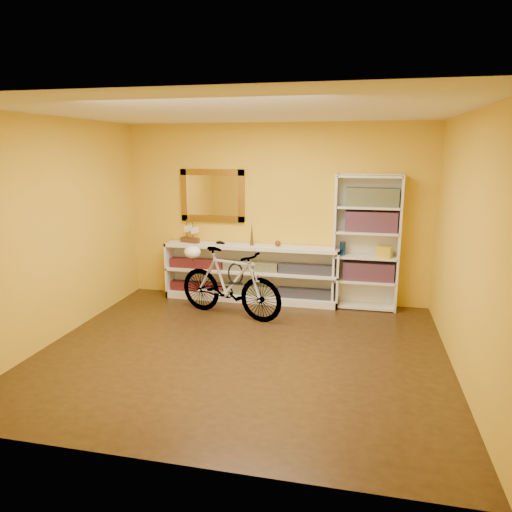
% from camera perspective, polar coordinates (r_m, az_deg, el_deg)
% --- Properties ---
extents(floor, '(4.50, 4.00, 0.01)m').
position_cam_1_polar(floor, '(5.42, -1.64, -11.51)').
color(floor, black).
rests_on(floor, ground).
extents(ceiling, '(4.50, 4.00, 0.01)m').
position_cam_1_polar(ceiling, '(4.96, -1.84, 17.15)').
color(ceiling, silver).
rests_on(ceiling, ground).
extents(back_wall, '(4.50, 0.01, 2.60)m').
position_cam_1_polar(back_wall, '(6.97, 2.34, 5.14)').
color(back_wall, gold).
rests_on(back_wall, ground).
extents(left_wall, '(0.01, 4.00, 2.60)m').
position_cam_1_polar(left_wall, '(5.99, -23.16, 2.85)').
color(left_wall, gold).
rests_on(left_wall, ground).
extents(right_wall, '(0.01, 4.00, 2.60)m').
position_cam_1_polar(right_wall, '(4.99, 24.26, 0.93)').
color(right_wall, gold).
rests_on(right_wall, ground).
extents(gilt_mirror, '(0.98, 0.06, 0.78)m').
position_cam_1_polar(gilt_mirror, '(7.13, -5.30, 7.29)').
color(gilt_mirror, brown).
rests_on(gilt_mirror, back_wall).
extents(wall_socket, '(0.09, 0.02, 0.09)m').
position_cam_1_polar(wall_socket, '(7.07, 9.45, -3.63)').
color(wall_socket, silver).
rests_on(wall_socket, back_wall).
extents(console_unit, '(2.60, 0.35, 0.85)m').
position_cam_1_polar(console_unit, '(7.02, -0.65, -2.08)').
color(console_unit, silver).
rests_on(console_unit, floor).
extents(cd_row_lower, '(2.50, 0.13, 0.14)m').
position_cam_1_polar(cd_row_lower, '(7.07, -0.68, -4.12)').
color(cd_row_lower, black).
rests_on(cd_row_lower, console_unit).
extents(cd_row_upper, '(2.50, 0.13, 0.14)m').
position_cam_1_polar(cd_row_upper, '(6.97, -0.68, -1.25)').
color(cd_row_upper, navy).
rests_on(cd_row_upper, console_unit).
extents(model_ship, '(0.32, 0.19, 0.35)m').
position_cam_1_polar(model_ship, '(7.16, -8.03, 3.02)').
color(model_ship, '#3C2311').
rests_on(model_ship, console_unit).
extents(toy_car, '(0.00, 0.00, 0.00)m').
position_cam_1_polar(toy_car, '(7.04, -4.31, 1.49)').
color(toy_car, black).
rests_on(toy_car, console_unit).
extents(bronze_ornament, '(0.06, 0.06, 0.33)m').
position_cam_1_polar(bronze_ornament, '(6.89, -0.51, 2.68)').
color(bronze_ornament, brown).
rests_on(bronze_ornament, console_unit).
extents(decorative_orb, '(0.09, 0.09, 0.09)m').
position_cam_1_polar(decorative_orb, '(6.84, 2.65, 1.53)').
color(decorative_orb, brown).
rests_on(decorative_orb, console_unit).
extents(bookcase, '(0.90, 0.30, 1.90)m').
position_cam_1_polar(bookcase, '(6.75, 13.20, 1.55)').
color(bookcase, silver).
rests_on(bookcase, floor).
extents(book_row_a, '(0.70, 0.22, 0.26)m').
position_cam_1_polar(book_row_a, '(6.84, 13.44, -1.79)').
color(book_row_a, maroon).
rests_on(book_row_a, bookcase).
extents(book_row_b, '(0.70, 0.22, 0.28)m').
position_cam_1_polar(book_row_b, '(6.70, 13.76, 4.09)').
color(book_row_b, maroon).
rests_on(book_row_b, bookcase).
extents(book_row_c, '(0.70, 0.22, 0.25)m').
position_cam_1_polar(book_row_c, '(6.66, 13.91, 6.94)').
color(book_row_c, '#1A535D').
rests_on(book_row_c, bookcase).
extents(travel_mug, '(0.09, 0.09, 0.19)m').
position_cam_1_polar(travel_mug, '(6.75, 10.45, 0.91)').
color(travel_mug, navy).
rests_on(travel_mug, bookcase).
extents(red_tin, '(0.17, 0.17, 0.17)m').
position_cam_1_polar(red_tin, '(6.70, 11.74, 6.71)').
color(red_tin, maroon).
rests_on(red_tin, bookcase).
extents(yellow_bag, '(0.23, 0.19, 0.15)m').
position_cam_1_polar(yellow_bag, '(6.74, 15.28, 0.49)').
color(yellow_bag, gold).
rests_on(yellow_bag, bookcase).
extents(bicycle, '(0.86, 1.65, 0.94)m').
position_cam_1_polar(bicycle, '(6.36, -3.20, -3.25)').
color(bicycle, silver).
rests_on(bicycle, floor).
extents(helmet, '(0.23, 0.22, 0.18)m').
position_cam_1_polar(helmet, '(6.62, -7.71, 0.48)').
color(helmet, white).
rests_on(helmet, bicycle).
extents(u_lock, '(0.22, 0.02, 0.22)m').
position_cam_1_polar(u_lock, '(6.28, -2.49, -2.13)').
color(u_lock, black).
rests_on(u_lock, bicycle).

